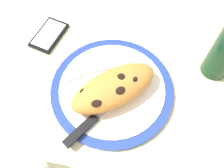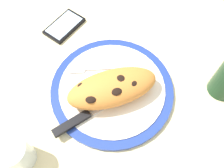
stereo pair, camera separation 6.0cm
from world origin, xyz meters
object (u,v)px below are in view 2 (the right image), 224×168
object	(u,v)px
plate	(112,89)
calzone	(112,88)
water_glass	(17,155)
knife	(82,117)
smartphone	(64,26)
fork	(95,69)

from	to	relation	value
plate	calzone	xyz separation A→B (cm)	(0.04, 1.75, 4.04)
water_glass	plate	bearing A→B (deg)	-142.23
plate	water_glass	world-z (taller)	water_glass
knife	smartphone	bearing A→B (deg)	-78.79
plate	knife	distance (cm)	11.04
calzone	smartphone	xyz separation A→B (cm)	(13.53, -24.11, -4.22)
fork	smartphone	xyz separation A→B (cm)	(9.31, -16.50, -1.19)
knife	plate	bearing A→B (deg)	-133.63
calzone	water_glass	distance (cm)	25.97
plate	smartphone	size ratio (longest dim) A/B	2.34
calzone	water_glass	bearing A→B (deg)	34.77
knife	water_glass	bearing A→B (deg)	31.98
knife	smartphone	distance (cm)	30.92
plate	water_glass	xyz separation A→B (cm)	(21.35, 16.54, 2.89)
calzone	knife	size ratio (longest dim) A/B	1.21
plate	smartphone	bearing A→B (deg)	-58.74
fork	water_glass	distance (cm)	28.24
water_glass	fork	bearing A→B (deg)	-127.35
water_glass	smartphone	bearing A→B (deg)	-101.31
knife	water_glass	world-z (taller)	water_glass
fork	smartphone	bearing A→B (deg)	-60.56
water_glass	knife	bearing A→B (deg)	-148.02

